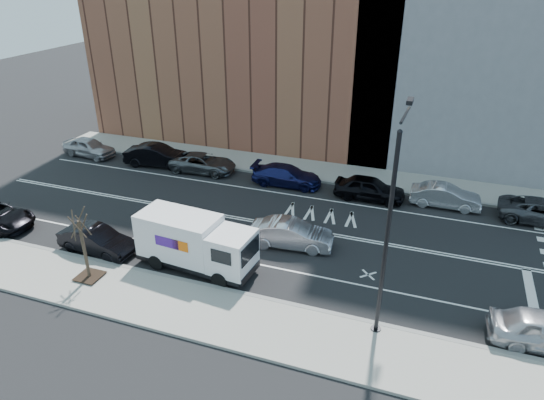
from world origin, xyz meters
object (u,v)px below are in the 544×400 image
Objects in this scene: fedex_van at (195,242)px; far_parked_b at (157,156)px; far_parked_a at (89,147)px; driving_sedan at (291,234)px.

fedex_van is 1.28× the size of far_parked_b.
far_parked_a is at bearing 148.92° from fedex_van.
far_parked_b is at bearing 134.10° from fedex_van.
far_parked_a is (-15.66, 11.35, -0.73)m from fedex_van.
fedex_van reaches higher than far_parked_a.
fedex_van is at bearing -148.20° from far_parked_b.
far_parked_b is (-9.34, 11.43, -0.67)m from fedex_van.
fedex_van reaches higher than driving_sedan.
far_parked_b is at bearing -84.02° from far_parked_a.
far_parked_b is at bearing 52.94° from driving_sedan.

